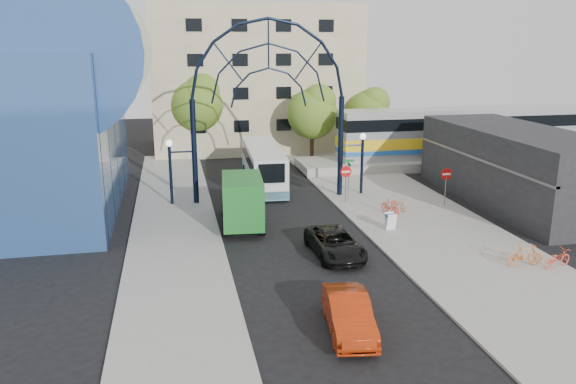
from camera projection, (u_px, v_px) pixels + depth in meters
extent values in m
plane|color=black|center=(323.00, 282.00, 25.45)|extent=(120.00, 120.00, 0.00)
cube|color=gray|center=(445.00, 239.00, 30.79)|extent=(8.00, 56.00, 0.12)
cube|color=gray|center=(176.00, 245.00, 29.82)|extent=(5.00, 50.00, 0.12)
cylinder|color=black|center=(194.00, 153.00, 36.80)|extent=(0.36, 0.36, 7.00)
cylinder|color=black|center=(341.00, 147.00, 38.77)|extent=(0.36, 0.36, 7.00)
cylinder|color=black|center=(171.00, 176.00, 36.87)|extent=(0.20, 0.20, 4.00)
cylinder|color=black|center=(362.00, 167.00, 39.48)|extent=(0.20, 0.20, 4.00)
sphere|color=white|center=(169.00, 143.00, 36.30)|extent=(0.44, 0.44, 0.44)
sphere|color=white|center=(363.00, 136.00, 38.91)|extent=(0.44, 0.44, 0.44)
cylinder|color=slate|center=(346.00, 186.00, 37.43)|extent=(0.06, 0.06, 2.20)
cylinder|color=red|center=(346.00, 172.00, 37.17)|extent=(0.80, 0.04, 0.80)
cube|color=white|center=(346.00, 172.00, 37.14)|extent=(0.55, 0.02, 0.12)
cylinder|color=slate|center=(445.00, 189.00, 36.76)|extent=(0.06, 0.06, 2.20)
cylinder|color=red|center=(446.00, 174.00, 36.50)|extent=(0.76, 0.04, 0.76)
cube|color=white|center=(447.00, 174.00, 36.48)|extent=(0.55, 0.02, 0.12)
cylinder|color=slate|center=(349.00, 180.00, 38.00)|extent=(0.05, 0.05, 2.80)
cube|color=#146626|center=(349.00, 161.00, 37.66)|extent=(0.70, 0.03, 0.18)
cube|color=#146626|center=(349.00, 164.00, 37.73)|extent=(0.03, 0.70, 0.18)
cube|color=white|center=(392.00, 222.00, 31.88)|extent=(0.55, 0.26, 0.99)
cube|color=white|center=(389.00, 220.00, 32.21)|extent=(0.55, 0.26, 0.99)
cube|color=#1E59A5|center=(391.00, 216.00, 31.96)|extent=(0.55, 0.42, 0.14)
cylinder|color=#325899|center=(75.00, 51.00, 34.69)|extent=(9.00, 16.00, 9.00)
cube|color=black|center=(516.00, 166.00, 37.42)|extent=(6.00, 16.00, 5.00)
cube|color=tan|center=(253.00, 78.00, 57.14)|extent=(20.00, 12.00, 14.00)
cube|color=gray|center=(475.00, 159.00, 50.10)|extent=(32.00, 5.00, 0.80)
cube|color=#B7B7BC|center=(477.00, 132.00, 49.46)|extent=(25.00, 3.00, 4.20)
cube|color=gold|center=(476.00, 138.00, 49.61)|extent=(25.10, 3.05, 0.90)
cube|color=black|center=(478.00, 120.00, 49.20)|extent=(25.05, 3.05, 1.00)
cube|color=#1E59A5|center=(476.00, 146.00, 49.79)|extent=(25.10, 3.05, 0.35)
cylinder|color=#382314|center=(312.00, 148.00, 50.90)|extent=(0.36, 0.36, 2.52)
sphere|color=#42691B|center=(312.00, 114.00, 50.11)|extent=(4.48, 4.48, 4.48)
sphere|color=#42691B|center=(319.00, 101.00, 49.63)|extent=(3.08, 3.08, 3.08)
cylinder|color=#382314|center=(198.00, 142.00, 52.66)|extent=(0.36, 0.36, 2.88)
sphere|color=#42691B|center=(197.00, 105.00, 51.76)|extent=(5.12, 5.12, 5.12)
sphere|color=#42691B|center=(202.00, 91.00, 51.24)|extent=(3.52, 3.52, 3.52)
cylinder|color=#382314|center=(367.00, 143.00, 54.00)|extent=(0.36, 0.36, 2.34)
sphere|color=#42691B|center=(368.00, 113.00, 53.26)|extent=(4.16, 4.16, 4.16)
sphere|color=#42691B|center=(375.00, 102.00, 52.81)|extent=(2.86, 2.86, 2.86)
cube|color=silver|center=(263.00, 164.00, 42.41)|extent=(2.89, 10.70, 2.67)
cube|color=#54A5BC|center=(263.00, 178.00, 42.69)|extent=(2.92, 10.71, 0.65)
cube|color=black|center=(263.00, 157.00, 42.26)|extent=(2.93, 10.50, 0.83)
cube|color=black|center=(272.00, 173.00, 37.16)|extent=(1.74, 0.22, 1.29)
cube|color=black|center=(256.00, 153.00, 47.46)|extent=(2.21, 0.28, 1.47)
cylinder|color=black|center=(245.00, 170.00, 45.67)|extent=(0.30, 0.90, 0.88)
cylinder|color=black|center=(273.00, 169.00, 46.02)|extent=(0.30, 0.90, 0.88)
cylinder|color=black|center=(253.00, 193.00, 38.79)|extent=(0.30, 0.90, 0.88)
cylinder|color=black|center=(286.00, 192.00, 39.13)|extent=(0.30, 0.90, 0.88)
cube|color=black|center=(241.00, 199.00, 35.00)|extent=(2.35, 2.43, 2.06)
cube|color=black|center=(240.00, 188.00, 35.97)|extent=(1.88, 0.26, 0.94)
cube|color=#1C6A24|center=(242.00, 200.00, 32.11)|extent=(2.62, 4.49, 2.62)
cylinder|color=black|center=(224.00, 210.00, 34.76)|extent=(0.32, 0.92, 0.90)
cylinder|color=black|center=(259.00, 209.00, 35.00)|extent=(0.32, 0.92, 0.90)
cylinder|color=black|center=(224.00, 229.00, 31.25)|extent=(0.32, 0.92, 0.90)
cylinder|color=black|center=(263.00, 228.00, 31.50)|extent=(0.32, 0.92, 0.90)
imported|color=black|center=(335.00, 243.00, 28.39)|extent=(2.36, 4.86, 1.33)
imported|color=#9C2609|center=(348.00, 314.00, 20.90)|extent=(2.08, 4.52, 1.44)
imported|color=orange|center=(399.00, 204.00, 35.82)|extent=(0.90, 1.60, 0.80)
imported|color=#FA4332|center=(390.00, 207.00, 34.89)|extent=(0.98, 1.73, 1.00)
imported|color=#F64D31|center=(557.00, 258.00, 26.70)|extent=(1.78, 1.00, 0.89)
imported|color=#CD6929|center=(525.00, 255.00, 26.85)|extent=(1.82, 0.59, 1.08)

